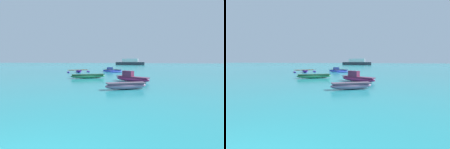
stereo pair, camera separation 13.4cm
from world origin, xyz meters
TOP-DOWN VIEW (x-y plane):
  - moored_boat_0 at (-4.15, 16.73)m, footprint 3.81×2.38m
  - moored_boat_1 at (-8.92, 25.29)m, footprint 3.82×3.54m
  - moored_boat_2 at (0.81, 14.70)m, footprint 3.51×2.45m
  - moored_boat_3 at (-3.82, 27.69)m, footprint 4.13×4.74m
  - moored_boat_4 at (0.92, 10.22)m, footprint 2.91×1.87m
  - distant_ferry at (-5.59, 72.66)m, footprint 11.98×2.64m

SIDE VIEW (x-z plane):
  - moored_boat_1 at x=-8.92m, z-range -0.02..0.41m
  - moored_boat_3 at x=-3.82m, z-range -0.14..0.65m
  - moored_boat_0 at x=-4.15m, z-range 0.03..0.49m
  - moored_boat_4 at x=0.92m, z-range 0.03..0.50m
  - moored_boat_2 at x=0.81m, z-range -0.15..0.84m
  - distant_ferry at x=-5.59m, z-range -0.25..2.39m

